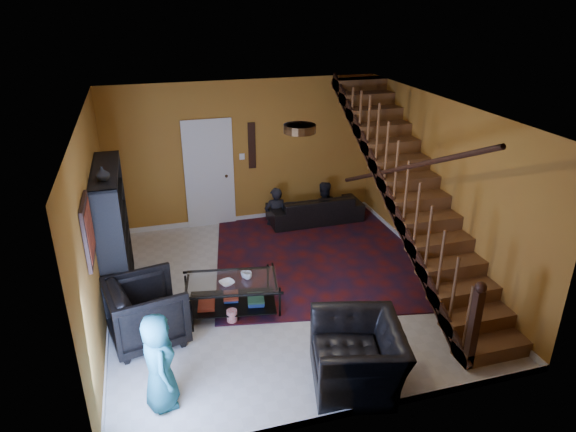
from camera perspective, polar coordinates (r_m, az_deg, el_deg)
name	(u,v)px	position (r m, az deg, el deg)	size (l,w,h in m)	color
floor	(283,288)	(8.11, -0.57, -8.05)	(5.50, 5.50, 0.00)	beige
room	(188,258)	(9.04, -11.06, -4.60)	(5.50, 5.50, 5.50)	#A36F24
staircase	(413,192)	(8.26, 13.74, 2.64)	(0.95, 5.02, 3.18)	brown
bookshelf	(115,236)	(7.99, -18.68, -2.09)	(0.35, 1.80, 2.00)	black
door	(209,176)	(9.99, -8.73, 4.45)	(0.82, 0.05, 2.05)	silver
framed_picture	(88,231)	(6.32, -21.34, -1.53)	(0.04, 0.74, 0.74)	maroon
wall_hanging	(252,146)	(9.97, -4.04, 7.80)	(0.14, 0.03, 0.90)	black
ceiling_fixture	(300,129)	(6.32, 1.31, 9.68)	(0.40, 0.40, 0.10)	#3F2814
rug	(323,249)	(9.28, 3.89, -3.68)	(3.76, 4.29, 0.02)	#4E100E
sofa	(315,209)	(10.30, 3.02, 0.82)	(1.87, 0.73, 0.55)	black
armchair_left	(147,311)	(7.06, -15.42, -10.19)	(0.93, 0.95, 0.87)	black
armchair_right	(358,356)	(6.25, 7.74, -15.12)	(1.16, 1.02, 0.76)	black
person_adult_a	(276,217)	(10.17, -1.38, -0.11)	(0.45, 0.30, 1.23)	black
person_adult_b	(323,211)	(10.44, 3.88, 0.55)	(0.61, 0.47, 1.25)	black
person_child	(159,362)	(5.94, -14.16, -15.46)	(0.57, 0.37, 1.17)	#1C546A
coffee_table	(232,294)	(7.49, -6.24, -8.57)	(1.40, 0.96, 0.49)	black
cup_a	(247,276)	(7.40, -4.52, -6.61)	(0.13, 0.13, 0.10)	#999999
cup_b	(244,274)	(7.45, -4.93, -6.49)	(0.09, 0.09, 0.09)	#999999
bowl	(227,283)	(7.30, -6.80, -7.41)	(0.20, 0.20, 0.05)	#999999
vase	(102,174)	(7.11, -19.94, 4.45)	(0.18, 0.18, 0.19)	#999999
popcorn_bucket	(232,316)	(7.36, -6.24, -10.95)	(0.15, 0.15, 0.17)	red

